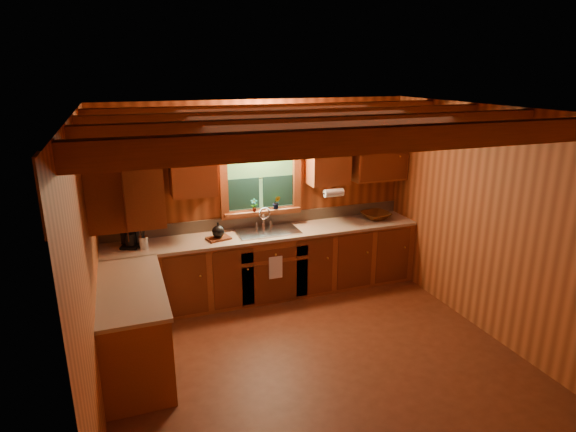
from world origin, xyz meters
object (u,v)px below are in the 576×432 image
(sink, at_px, (268,235))
(wicker_basket, at_px, (376,216))
(coffee_maker, at_px, (130,233))
(cutting_board, at_px, (219,238))

(sink, distance_m, wicker_basket, 1.64)
(sink, distance_m, coffee_maker, 1.75)
(coffee_maker, relative_size, wicker_basket, 0.87)
(coffee_maker, relative_size, cutting_board, 1.23)
(sink, height_order, wicker_basket, sink)
(sink, bearing_deg, wicker_basket, 0.31)
(coffee_maker, distance_m, wicker_basket, 3.37)
(coffee_maker, bearing_deg, wicker_basket, 20.55)
(sink, height_order, cutting_board, sink)
(sink, xyz_separation_m, coffee_maker, (-1.73, 0.05, 0.22))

